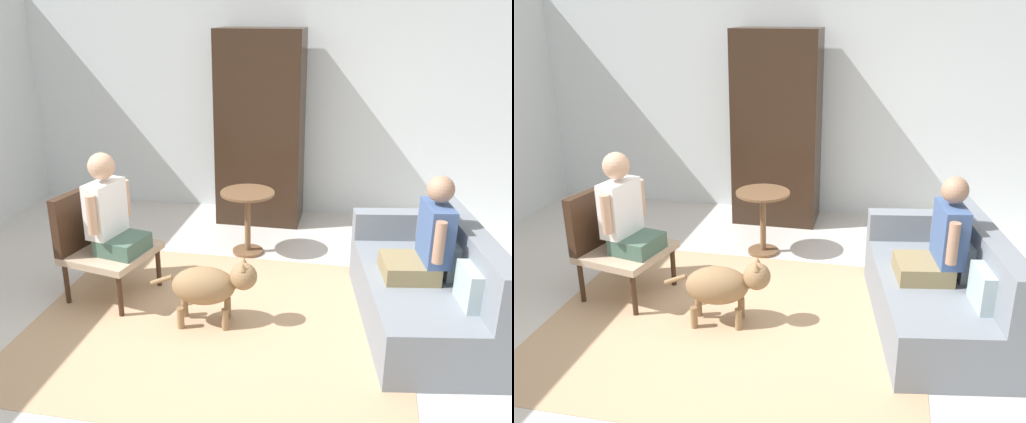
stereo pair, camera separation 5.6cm
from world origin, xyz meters
TOP-DOWN VIEW (x-y plane):
  - ground_plane at (0.00, 0.00)m, footprint 7.66×7.66m
  - back_wall at (0.00, 2.67)m, footprint 6.99×0.12m
  - area_rug at (-0.11, -0.13)m, footprint 2.98×2.49m
  - couch at (1.49, 0.21)m, footprint 1.12×1.84m
  - armchair at (-1.27, 0.20)m, footprint 0.77×0.79m
  - person_on_couch at (1.45, 0.17)m, footprint 0.53×0.55m
  - person_on_armchair at (-1.11, 0.16)m, footprint 0.48×0.52m
  - round_end_table at (-0.17, 1.26)m, footprint 0.54×0.54m
  - dog at (-0.18, -0.13)m, footprint 0.84×0.37m
  - armoire_cabinet at (-0.22, 2.26)m, footprint 0.95×0.56m

SIDE VIEW (x-z plane):
  - ground_plane at x=0.00m, z-range 0.00..0.00m
  - area_rug at x=-0.11m, z-range 0.00..0.01m
  - couch at x=1.49m, z-range -0.12..0.72m
  - dog at x=-0.18m, z-range 0.06..0.62m
  - round_end_table at x=-0.17m, z-range 0.11..0.77m
  - armchair at x=-1.27m, z-range 0.06..1.00m
  - person_on_couch at x=1.45m, z-range 0.33..1.14m
  - person_on_armchair at x=-1.11m, z-range 0.36..1.21m
  - armoire_cabinet at x=-0.22m, z-range 0.00..2.18m
  - back_wall at x=0.00m, z-range 0.00..2.58m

